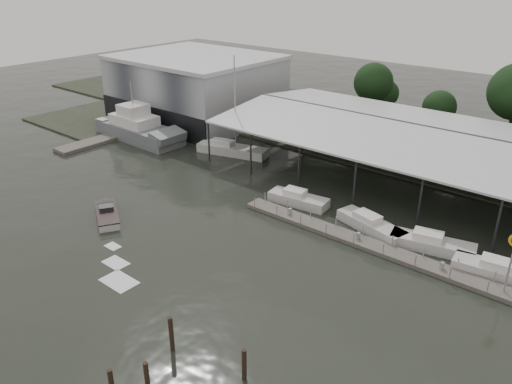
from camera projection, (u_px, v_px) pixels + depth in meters
The scene contains 14 objects.
ground at pixel (179, 236), 48.37m from camera, with size 200.00×200.00×0.00m, color black.
land_strip_far at pixel (379, 132), 77.75m from camera, with size 140.00×30.00×0.30m.
land_strip_west at pixel (153, 105), 92.51m from camera, with size 20.00×40.00×0.30m.
storage_warehouse at pixel (196, 87), 83.36m from camera, with size 24.50×20.50×10.50m.
covered_boat_shed at pixel (466, 140), 55.58m from camera, with size 58.24×24.00×6.96m.
trawler_dock at pixel (113, 136), 75.45m from camera, with size 3.00×18.00×0.50m.
floating_dock at pixel (367, 244), 46.60m from camera, with size 28.00×2.00×1.40m.
grey_trawler at pixel (139, 129), 74.39m from camera, with size 15.67×5.33×8.84m.
white_sailboat at pixel (231, 149), 68.99m from camera, with size 10.33×5.15×13.66m.
speedboat_underway at pixel (107, 213), 52.06m from camera, with size 15.99×10.20×2.00m.
moored_cruiser_0 at pixel (298, 199), 54.60m from camera, with size 6.87×3.01×1.70m.
moored_cruiser_1 at pixel (371, 224), 49.25m from camera, with size 7.83×4.05×1.70m.
moored_cruiser_2 at pixel (432, 243), 45.89m from camera, with size 7.83×3.79×1.70m.
moored_cruiser_3 at pixel (503, 273), 41.57m from camera, with size 8.31×3.17×1.70m.
Camera 1 is at (32.66, -27.73, 24.06)m, focal length 35.00 mm.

